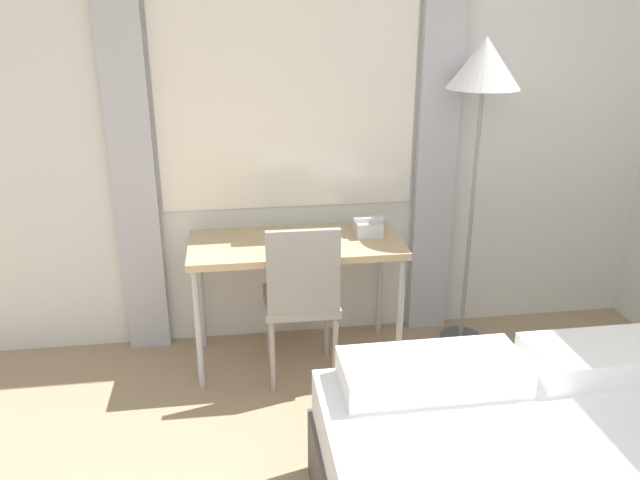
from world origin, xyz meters
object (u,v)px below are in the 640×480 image
object	(u,v)px
desk_chair	(302,294)
telephone	(368,227)
desk	(296,252)
book	(295,243)
standing_lamp	(483,79)

from	to	relation	value
desk_chair	telephone	xyz separation A→B (m)	(0.42, 0.27, 0.26)
desk	book	size ratio (longest dim) A/B	5.38
standing_lamp	telephone	size ratio (longest dim) A/B	10.68
telephone	desk	bearing A→B (deg)	-174.88
desk	telephone	world-z (taller)	telephone
standing_lamp	telephone	xyz separation A→B (m)	(-0.62, -0.03, -0.81)
desk	desk_chair	xyz separation A→B (m)	(0.00, -0.23, -0.15)
desk	desk_chair	bearing A→B (deg)	-89.04
book	standing_lamp	bearing A→B (deg)	6.70
desk	telephone	size ratio (longest dim) A/B	6.94
desk	standing_lamp	bearing A→B (deg)	3.59
desk_chair	book	world-z (taller)	desk_chair
desk	telephone	bearing A→B (deg)	5.12
standing_lamp	book	world-z (taller)	standing_lamp
desk	telephone	distance (m)	0.44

